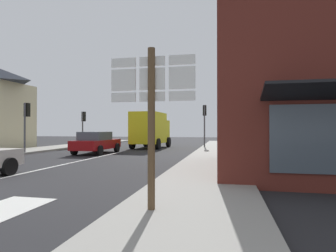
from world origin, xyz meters
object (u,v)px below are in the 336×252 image
object	(u,v)px
delivery_truck	(151,129)
route_sign_post	(152,111)
traffic_light_far_left	(83,121)
traffic_light_far_right	(205,116)
traffic_light_near_left	(26,116)
sedan_far	(96,142)

from	to	relation	value
delivery_truck	route_sign_post	size ratio (longest dim) A/B	1.59
route_sign_post	traffic_light_far_left	bearing A→B (deg)	122.37
traffic_light_far_right	traffic_light_far_left	distance (m)	11.17
route_sign_post	traffic_light_far_right	distance (m)	18.68
delivery_truck	route_sign_post	bearing A→B (deg)	-74.33
delivery_truck	route_sign_post	xyz separation A→B (m)	(5.05, -18.01, 0.35)
traffic_light_far_right	traffic_light_near_left	size ratio (longest dim) A/B	1.10
sedan_far	delivery_truck	xyz separation A→B (m)	(2.15, 5.88, 0.89)
sedan_far	route_sign_post	xyz separation A→B (m)	(7.20, -12.13, 1.24)
delivery_truck	traffic_light_far_left	size ratio (longest dim) A/B	1.56
sedan_far	delivery_truck	size ratio (longest dim) A/B	0.83
sedan_far	traffic_light_far_left	size ratio (longest dim) A/B	1.29
route_sign_post	traffic_light_near_left	bearing A→B (deg)	136.91
traffic_light_near_left	route_sign_post	bearing A→B (deg)	-43.09
sedan_far	route_sign_post	world-z (taller)	route_sign_post
traffic_light_far_right	traffic_light_far_left	size ratio (longest dim) A/B	1.13
delivery_truck	traffic_light_far_right	bearing A→B (deg)	8.04
route_sign_post	traffic_light_far_left	distance (m)	21.66
traffic_light_far_right	traffic_light_far_left	world-z (taller)	traffic_light_far_right
sedan_far	delivery_truck	bearing A→B (deg)	69.92
route_sign_post	traffic_light_far_left	size ratio (longest dim) A/B	0.98
traffic_light_far_left	traffic_light_near_left	world-z (taller)	traffic_light_near_left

